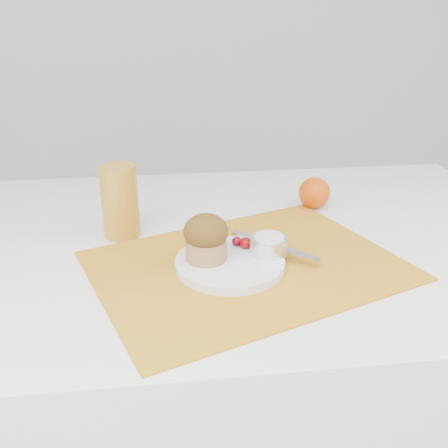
{
  "coord_description": "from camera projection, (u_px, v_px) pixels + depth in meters",
  "views": [
    {
      "loc": [
        -0.17,
        -0.82,
        1.16
      ],
      "look_at": [
        -0.06,
        -0.0,
        0.8
      ],
      "focal_mm": 40.0,
      "sensor_mm": 36.0,
      "label": 1
    }
  ],
  "objects": [
    {
      "name": "butter_knife",
      "position": [
        274.0,
        245.0,
        0.88
      ],
      "size": [
        0.13,
        0.14,
        0.0
      ],
      "primitive_type": "cube",
      "rotation": [
        0.0,
        0.0,
        -0.81
      ],
      "color": "#B9BBC3",
      "rests_on": "plate"
    },
    {
      "name": "raspberry_far",
      "position": [
        245.0,
        243.0,
        0.88
      ],
      "size": [
        0.02,
        0.02,
        0.02
      ],
      "primitive_type": "ellipsoid",
      "color": "#5E0203",
      "rests_on": "plate"
    },
    {
      "name": "cream",
      "position": [
        269.0,
        238.0,
        0.85
      ],
      "size": [
        0.07,
        0.07,
        0.01
      ],
      "primitive_type": "cylinder",
      "rotation": [
        0.0,
        0.0,
        0.34
      ],
      "color": "silver",
      "rests_on": "ramekin"
    },
    {
      "name": "table",
      "position": [
        249.0,
        384.0,
        1.13
      ],
      "size": [
        1.2,
        0.8,
        0.75
      ],
      "primitive_type": "cube",
      "color": "white",
      "rests_on": "ground"
    },
    {
      "name": "orange",
      "position": [
        314.0,
        193.0,
        1.09
      ],
      "size": [
        0.07,
        0.07,
        0.07
      ],
      "primitive_type": "sphere",
      "color": "#E04F07",
      "rests_on": "table"
    },
    {
      "name": "muffin",
      "position": [
        206.0,
        238.0,
        0.83
      ],
      "size": [
        0.08,
        0.08,
        0.08
      ],
      "color": "#AC7E53",
      "rests_on": "plate"
    },
    {
      "name": "plate",
      "position": [
        230.0,
        264.0,
        0.84
      ],
      "size": [
        0.21,
        0.21,
        0.01
      ],
      "primitive_type": "cylinder",
      "rotation": [
        0.0,
        0.0,
        0.13
      ],
      "color": "silver",
      "rests_on": "placemat"
    },
    {
      "name": "juice_glass",
      "position": [
        120.0,
        201.0,
        0.95
      ],
      "size": [
        0.08,
        0.08,
        0.14
      ],
      "primitive_type": "cylinder",
      "rotation": [
        0.0,
        0.0,
        -0.14
      ],
      "color": "#BF8523",
      "rests_on": "table"
    },
    {
      "name": "placemat",
      "position": [
        247.0,
        266.0,
        0.86
      ],
      "size": [
        0.6,
        0.52,
        0.0
      ],
      "primitive_type": "cube",
      "rotation": [
        0.0,
        0.0,
        0.35
      ],
      "color": "orange",
      "rests_on": "table"
    },
    {
      "name": "raspberry_near",
      "position": [
        237.0,
        241.0,
        0.89
      ],
      "size": [
        0.02,
        0.02,
        0.02
      ],
      "primitive_type": "ellipsoid",
      "color": "#4F0211",
      "rests_on": "plate"
    },
    {
      "name": "ramekin",
      "position": [
        269.0,
        245.0,
        0.86
      ],
      "size": [
        0.07,
        0.07,
        0.03
      ],
      "primitive_type": "cylinder",
      "rotation": [
        0.0,
        0.0,
        0.03
      ],
      "color": "white",
      "rests_on": "plate"
    }
  ]
}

